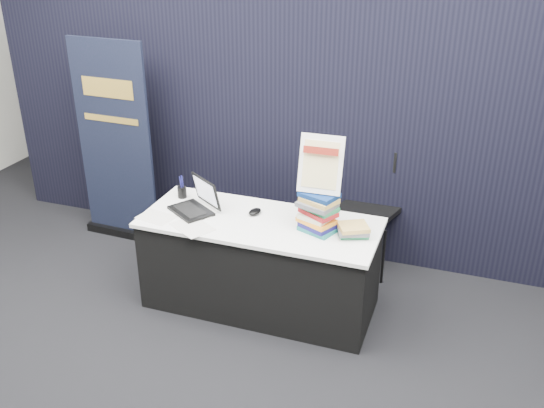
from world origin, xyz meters
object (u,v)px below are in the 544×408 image
(pullup_banner, at_px, (116,155))
(book_stack_short, at_px, (352,230))
(info_sign, at_px, (321,165))
(stacking_chair, at_px, (366,205))
(display_table, at_px, (260,264))
(book_stack_tall, at_px, (318,212))
(laptop, at_px, (193,203))

(pullup_banner, bearing_deg, book_stack_short, -12.90)
(info_sign, relative_size, stacking_chair, 0.41)
(display_table, distance_m, stacking_chair, 1.12)
(book_stack_short, relative_size, stacking_chair, 0.24)
(book_stack_tall, relative_size, book_stack_short, 1.17)
(info_sign, bearing_deg, book_stack_short, -6.92)
(book_stack_short, relative_size, pullup_banner, 0.13)
(display_table, relative_size, book_stack_short, 7.06)
(book_stack_short, bearing_deg, display_table, -179.29)
(laptop, bearing_deg, info_sign, 35.16)
(book_stack_tall, bearing_deg, pullup_banner, 162.91)
(laptop, relative_size, book_stack_short, 1.69)
(laptop, bearing_deg, pullup_banner, -176.50)
(laptop, height_order, book_stack_tall, book_stack_tall)
(display_table, bearing_deg, stacking_chair, 54.83)
(display_table, bearing_deg, laptop, 179.31)
(stacking_chair, bearing_deg, info_sign, -85.16)
(laptop, distance_m, info_sign, 1.09)
(display_table, xyz_separation_m, pullup_banner, (-1.65, 0.65, 0.46))
(laptop, distance_m, stacking_chair, 1.50)
(info_sign, bearing_deg, display_table, -177.87)
(book_stack_tall, relative_size, info_sign, 0.70)
(laptop, height_order, pullup_banner, pullup_banner)
(info_sign, relative_size, pullup_banner, 0.23)
(display_table, relative_size, info_sign, 4.22)
(book_stack_tall, distance_m, pullup_banner, 2.20)
(display_table, relative_size, pullup_banner, 0.95)
(book_stack_tall, height_order, stacking_chair, book_stack_tall)
(laptop, distance_m, book_stack_short, 1.26)
(book_stack_short, xyz_separation_m, info_sign, (-0.26, 0.02, 0.46))
(display_table, distance_m, laptop, 0.70)
(info_sign, distance_m, pullup_banner, 2.23)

